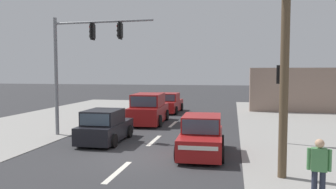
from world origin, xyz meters
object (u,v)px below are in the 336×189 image
sedan_receding_far (169,104)px  pedestrian_at_kerb (319,167)px  pedestal_signal_right_kerb (281,91)px  traffic_signal_mast (79,54)px  hatchback_oncoming_near (201,137)px  suv_kerbside_parked (149,109)px  hatchback_crossing_left (105,127)px  utility_pole_foreground_right (280,23)px

sedan_receding_far → pedestrian_at_kerb: bearing=-67.6°
pedestal_signal_right_kerb → sedan_receding_far: size_ratio=0.84×
traffic_signal_mast → sedan_receding_far: 11.42m
hatchback_oncoming_near → pedestrian_at_kerb: (3.29, -4.38, 0.22)m
sedan_receding_far → pedestrian_at_kerb: 18.90m
suv_kerbside_parked → pedestal_signal_right_kerb: bearing=-31.8°
traffic_signal_mast → pedestrian_at_kerb: (9.70, -6.88, -3.22)m
traffic_signal_mast → sedan_receding_far: bearing=76.7°
sedan_receding_far → hatchback_crossing_left: 11.70m
suv_kerbside_parked → sedan_receding_far: bearing=88.9°
pedestal_signal_right_kerb → traffic_signal_mast: bearing=-179.1°
traffic_signal_mast → hatchback_oncoming_near: (6.42, -2.50, -3.44)m
suv_kerbside_parked → pedestrian_at_kerb: (7.32, -11.59, 0.04)m
utility_pole_foreground_right → pedestrian_at_kerb: utility_pole_foreground_right is taller
traffic_signal_mast → pedestrian_at_kerb: bearing=-35.3°
utility_pole_foreground_right → suv_kerbside_parked: (-6.60, 9.63, -3.84)m
hatchback_crossing_left → pedestal_signal_right_kerb: bearing=8.8°
traffic_signal_mast → hatchback_oncoming_near: 7.70m
pedestal_signal_right_kerb → hatchback_crossing_left: (-7.95, -1.23, -1.71)m
suv_kerbside_parked → pedestrian_at_kerb: suv_kerbside_parked is taller
hatchback_crossing_left → utility_pole_foreground_right: bearing=-28.1°
pedestal_signal_right_kerb → sedan_receding_far: (-7.24, 10.44, -1.71)m
pedestal_signal_right_kerb → suv_kerbside_parked: bearing=148.2°
utility_pole_foreground_right → hatchback_oncoming_near: 5.35m
utility_pole_foreground_right → hatchback_oncoming_near: (-2.57, 2.43, -4.02)m
utility_pole_foreground_right → pedestal_signal_right_kerb: utility_pole_foreground_right is taller
utility_pole_foreground_right → pedestal_signal_right_kerb: bearing=81.4°
hatchback_oncoming_near → pedestal_signal_right_kerb: bearing=38.5°
hatchback_oncoming_near → traffic_signal_mast: bearing=158.8°
pedestrian_at_kerb → utility_pole_foreground_right: bearing=110.2°
hatchback_oncoming_near → hatchback_crossing_left: size_ratio=1.01×
hatchback_oncoming_near → suv_kerbside_parked: bearing=119.2°
hatchback_oncoming_near → pedestrian_at_kerb: 5.48m
hatchback_oncoming_near → sedan_receding_far: 13.66m
traffic_signal_mast → hatchback_crossing_left: bearing=-31.1°
traffic_signal_mast → sedan_receding_far: size_ratio=1.41×
utility_pole_foreground_right → sedan_receding_far: bearing=112.7°
suv_kerbside_parked → utility_pole_foreground_right: bearing=-55.6°
pedestal_signal_right_kerb → hatchback_crossing_left: bearing=-171.2°
traffic_signal_mast → suv_kerbside_parked: 6.21m
hatchback_oncoming_near → hatchback_crossing_left: bearing=163.0°
utility_pole_foreground_right → hatchback_crossing_left: (-7.18, 3.84, -4.02)m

